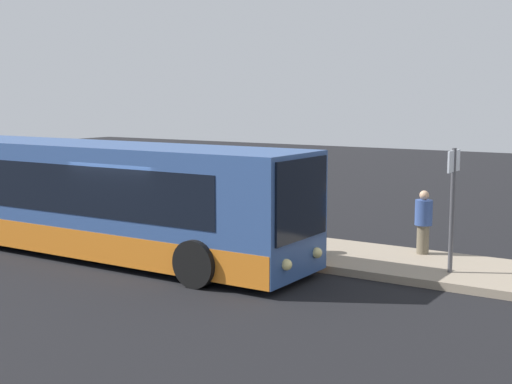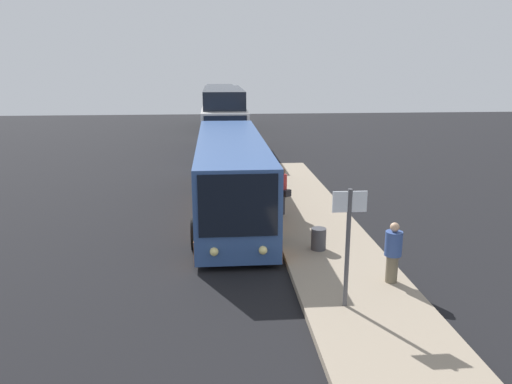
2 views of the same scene
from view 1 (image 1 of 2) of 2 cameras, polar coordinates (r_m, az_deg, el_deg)
ground at (r=17.51m, az=-9.30°, el=-5.72°), size 80.00×80.00×0.00m
platform at (r=19.82m, az=-3.36°, el=-3.79°), size 20.00×2.95×0.18m
bus_lead at (r=18.49m, az=-12.50°, el=-0.62°), size 11.79×2.70×2.85m
passenger_boarding at (r=17.91m, az=13.25°, el=-2.23°), size 0.56×0.56×1.57m
passenger_waiting at (r=19.09m, az=-6.12°, el=-1.10°), size 0.62×0.57×1.74m
suitcase at (r=19.36m, az=-7.67°, el=-2.99°), size 0.38×0.26×0.81m
sign_post at (r=16.02m, az=15.46°, el=-0.15°), size 0.10×0.76×2.74m
trash_bin at (r=17.71m, az=4.37°, el=-3.80°), size 0.44×0.44×0.65m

